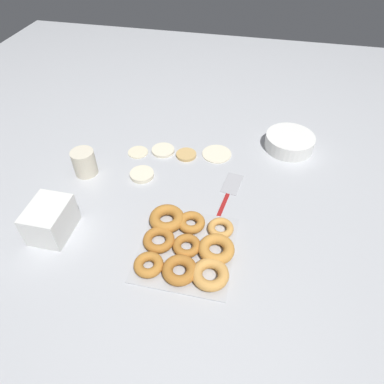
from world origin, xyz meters
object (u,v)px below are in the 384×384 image
object	(u,v)px
paper_cup	(84,162)
spatula	(230,188)
pancake_3	(186,155)
batter_bowl	(289,142)
pancake_4	(163,150)
pancake_2	(138,152)
pancake_1	(217,153)
donut_tray	(187,246)
container_stack	(50,220)
pancake_0	(142,174)

from	to	relation	value
paper_cup	spatula	bearing A→B (deg)	2.72
pancake_3	paper_cup	world-z (taller)	paper_cup
batter_bowl	pancake_4	bearing A→B (deg)	-164.96
pancake_2	batter_bowl	distance (m)	0.63
pancake_4	pancake_1	bearing A→B (deg)	6.95
pancake_1	paper_cup	xyz separation A→B (m)	(-0.47, -0.22, 0.04)
pancake_2	spatula	distance (m)	0.42
spatula	donut_tray	bearing A→B (deg)	170.40
container_stack	paper_cup	size ratio (longest dim) A/B	1.48
pancake_1	donut_tray	distance (m)	0.49
paper_cup	batter_bowl	bearing A→B (deg)	23.32
pancake_3	spatula	size ratio (longest dim) A/B	0.32
pancake_0	container_stack	distance (m)	0.37
pancake_0	spatula	distance (m)	0.34
pancake_3	container_stack	world-z (taller)	container_stack
pancake_2	paper_cup	bearing A→B (deg)	-133.74
spatula	pancake_1	bearing A→B (deg)	31.15
pancake_1	container_stack	world-z (taller)	container_stack
pancake_0	pancake_3	bearing A→B (deg)	48.73
container_stack	paper_cup	world-z (taller)	container_stack
pancake_0	spatula	bearing A→B (deg)	0.05
pancake_2	pancake_3	bearing A→B (deg)	6.43
pancake_2	batter_bowl	size ratio (longest dim) A/B	0.41
pancake_1	donut_tray	bearing A→B (deg)	-91.69
batter_bowl	paper_cup	bearing A→B (deg)	-156.68
pancake_4	spatula	bearing A→B (deg)	-28.58
pancake_3	donut_tray	size ratio (longest dim) A/B	0.27
pancake_0	pancake_1	xyz separation A→B (m)	(0.26, 0.19, -0.00)
batter_bowl	container_stack	xyz separation A→B (m)	(-0.73, -0.62, 0.03)
paper_cup	donut_tray	bearing A→B (deg)	-30.77
pancake_2	paper_cup	xyz separation A→B (m)	(-0.15, -0.16, 0.04)
pancake_0	batter_bowl	bearing A→B (deg)	28.97
pancake_0	batter_bowl	xyz separation A→B (m)	(0.54, 0.30, 0.02)
container_stack	paper_cup	distance (m)	0.29
pancake_2	spatula	xyz separation A→B (m)	(0.40, -0.13, -0.00)
spatula	pancake_0	bearing A→B (deg)	98.20
pancake_0	paper_cup	distance (m)	0.22
pancake_2	batter_bowl	xyz separation A→B (m)	(0.60, 0.17, 0.02)
pancake_4	spatula	world-z (taller)	pancake_4
pancake_1	pancake_4	xyz separation A→B (m)	(-0.22, -0.03, 0.00)
pancake_2	donut_tray	size ratio (longest dim) A/B	0.27
batter_bowl	spatula	size ratio (longest dim) A/B	0.78
pancake_1	batter_bowl	size ratio (longest dim) A/B	0.60
pancake_1	container_stack	xyz separation A→B (m)	(-0.45, -0.51, 0.05)
batter_bowl	pancake_0	bearing A→B (deg)	-151.03
pancake_4	donut_tray	world-z (taller)	donut_tray
donut_tray	container_stack	distance (m)	0.44
pancake_0	donut_tray	world-z (taller)	donut_tray
donut_tray	paper_cup	size ratio (longest dim) A/B	3.11
pancake_3	spatula	distance (m)	0.25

